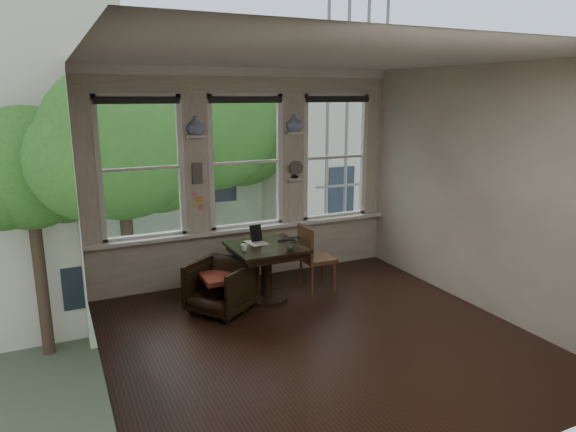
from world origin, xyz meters
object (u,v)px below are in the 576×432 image
mug (244,247)px  table (267,273)px  armchair_left (221,287)px  side_chair_right (318,258)px  laptop (290,240)px

mug → table: bearing=15.6°
armchair_left → side_chair_right: bearing=59.5°
armchair_left → laptop: laptop is taller
table → side_chair_right: bearing=2.9°
armchair_left → laptop: size_ratio=2.31×
side_chair_right → laptop: 0.51m
table → armchair_left: 0.66m
armchair_left → mug: mug is taller
armchair_left → side_chair_right: (1.43, 0.14, 0.14)m
mug → armchair_left: bearing=-178.6°
laptop → mug: (-0.70, -0.17, 0.03)m
table → laptop: bearing=11.4°
laptop → mug: 0.72m
table → side_chair_right: (0.78, 0.04, 0.09)m
armchair_left → side_chair_right: size_ratio=0.77×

